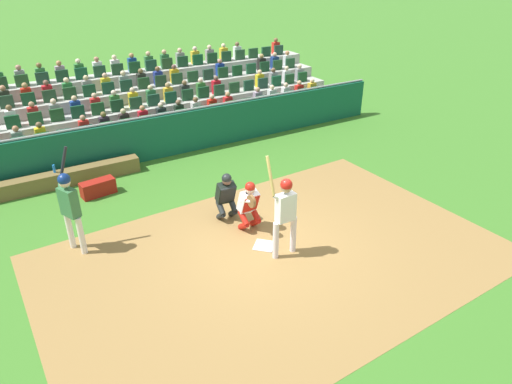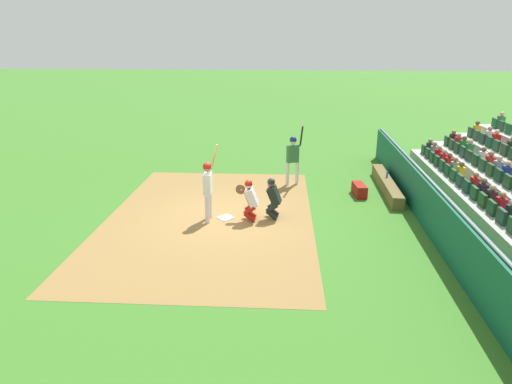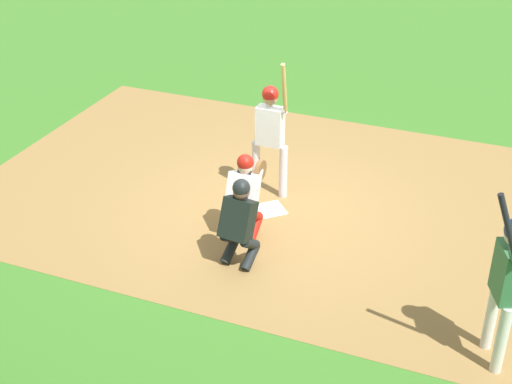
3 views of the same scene
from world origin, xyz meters
The scene contains 12 objects.
ground_plane centered at (0.00, 0.00, 0.00)m, with size 160.00×160.00×0.00m, color #397225.
infield_dirt_patch centered at (0.00, 0.50, 0.00)m, with size 9.72×6.35×0.01m, color olive.
home_plate_marker centered at (0.00, 0.00, 0.02)m, with size 0.44×0.44×0.02m, color white.
batter_at_plate centered at (-0.20, 0.48, 1.15)m, with size 0.64×0.43×2.32m.
catcher_crouching centered at (-0.06, -0.77, 0.72)m, with size 0.46×0.72×1.30m.
home_plate_umpire centered at (0.18, -1.46, 0.70)m, with size 0.49×0.49×1.30m.
dugout_wall centered at (0.00, -6.03, 0.69)m, with size 16.55×0.24×1.43m.
dugout_bench centered at (3.24, -5.48, 0.22)m, with size 4.24×0.40×0.44m, color brown.
water_bottle_on_bench centered at (3.44, -5.51, 0.55)m, with size 0.07×0.07×0.23m, color blue.
equipment_duffel_bag centered at (2.57, -4.41, 0.21)m, with size 0.91×0.36×0.42m, color maroon.
on_deck_batter centered at (3.62, -2.01, 1.18)m, with size 0.43×0.64×2.32m.
bleacher_stand centered at (0.00, -9.86, 0.67)m, with size 16.75×3.82×2.37m.
Camera 1 is at (4.58, 7.28, 5.92)m, focal length 32.25 mm.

